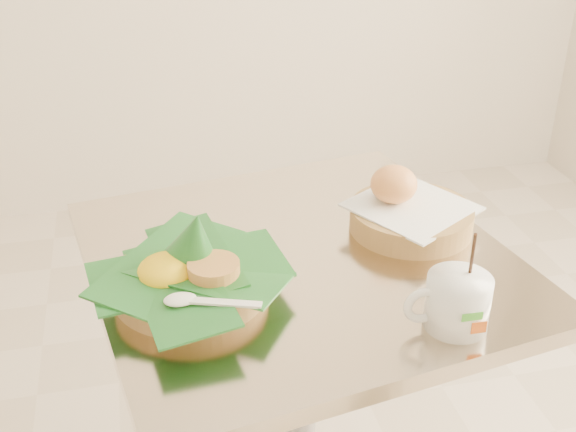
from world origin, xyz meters
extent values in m
cylinder|color=gray|center=(0.15, 0.06, 0.37)|extent=(0.07, 0.07, 0.69)
cube|color=beige|center=(0.15, 0.06, 0.73)|extent=(0.81, 0.81, 0.03)
cylinder|color=#A67A47|center=(-0.04, -0.02, 0.77)|extent=(0.25, 0.25, 0.04)
cone|color=#1B5F21|center=(-0.03, -0.01, 0.84)|extent=(0.14, 0.15, 0.13)
ellipsoid|color=yellow|center=(-0.08, -0.02, 0.79)|extent=(0.09, 0.09, 0.05)
cylinder|color=#CC9347|center=(-0.01, -0.04, 0.81)|extent=(0.08, 0.08, 0.02)
cylinder|color=#A67A47|center=(0.38, 0.10, 0.77)|extent=(0.23, 0.23, 0.05)
cube|color=white|center=(0.38, 0.10, 0.80)|extent=(0.26, 0.26, 0.01)
ellipsoid|color=orange|center=(0.35, 0.12, 0.83)|extent=(0.09, 0.09, 0.07)
cylinder|color=white|center=(0.33, -0.19, 0.79)|extent=(0.10, 0.10, 0.08)
torus|color=white|center=(0.28, -0.19, 0.79)|extent=(0.06, 0.01, 0.06)
cylinder|color=#4E2D16|center=(0.33, -0.19, 0.83)|extent=(0.09, 0.09, 0.01)
cylinder|color=black|center=(0.35, -0.19, 0.85)|extent=(0.03, 0.04, 0.12)
cube|color=green|center=(0.33, -0.24, 0.80)|extent=(0.03, 0.00, 0.01)
cube|color=orange|center=(0.34, -0.24, 0.78)|extent=(0.02, 0.00, 0.02)
camera|label=1|loc=(-0.11, -0.99, 1.41)|focal=45.00mm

